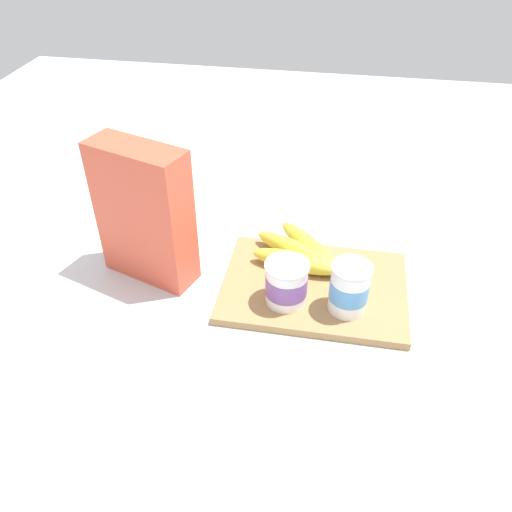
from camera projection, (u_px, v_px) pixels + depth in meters
The scene contains 6 objects.
ground_plane at pixel (314, 290), 0.96m from camera, with size 2.40×2.40×0.00m, color silver.
cutting_board at pixel (314, 287), 0.96m from camera, with size 0.34×0.24×0.02m, color #A37A4C.
cereal_box at pixel (144, 215), 0.92m from camera, with size 0.18×0.07×0.27m, color #D85138.
yogurt_cup_front at pixel (349, 288), 0.88m from camera, with size 0.07×0.07×0.09m.
yogurt_cup_back at pixel (286, 283), 0.89m from camera, with size 0.08×0.08×0.08m.
banana_bunch at pixel (301, 253), 0.99m from camera, with size 0.19×0.16×0.04m.
Camera 1 is at (-0.02, 0.73, 0.65)m, focal length 36.36 mm.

